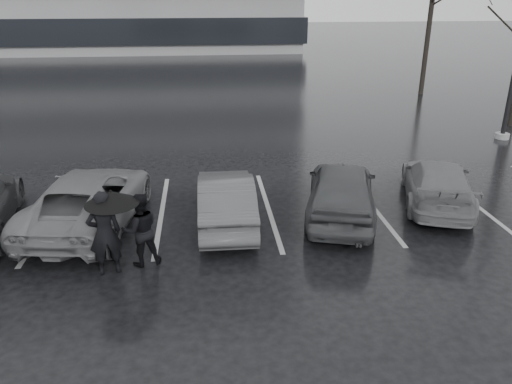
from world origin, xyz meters
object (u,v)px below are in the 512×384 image
object	(u,v)px
car_west_a	(226,199)
tree_north	(431,12)
car_west_b	(89,199)
car_east	(437,183)
pedestrian_left	(105,233)
pedestrian_right	(141,230)
car_main	(341,189)

from	to	relation	value
car_west_a	tree_north	world-z (taller)	tree_north
car_west_b	car_east	distance (m)	9.02
car_west_b	tree_north	world-z (taller)	tree_north
pedestrian_left	pedestrian_right	distance (m)	0.73
tree_north	car_main	bearing A→B (deg)	-119.71
car_west_b	car_east	size ratio (longest dim) A/B	1.16
car_west_b	pedestrian_left	distance (m)	2.54
tree_north	car_east	bearing A→B (deg)	-111.81
pedestrian_left	tree_north	bearing A→B (deg)	-146.66
car_west_b	tree_north	size ratio (longest dim) A/B	0.56
car_west_a	car_east	distance (m)	5.72
pedestrian_right	car_west_b	bearing A→B (deg)	-71.41
car_east	pedestrian_left	size ratio (longest dim) A/B	2.27
car_west_a	car_east	world-z (taller)	car_west_a
car_west_b	car_east	xyz separation A→B (m)	(9.01, 0.32, -0.07)
car_west_b	tree_north	bearing A→B (deg)	-126.50
car_west_b	pedestrian_right	world-z (taller)	pedestrian_right
car_west_b	pedestrian_right	size ratio (longest dim) A/B	3.00
car_main	car_west_a	bearing A→B (deg)	17.64
car_west_b	car_main	bearing A→B (deg)	-173.11
pedestrian_left	tree_north	size ratio (longest dim) A/B	0.21
car_west_a	pedestrian_right	bearing A→B (deg)	45.07
car_east	pedestrian_left	distance (m)	8.65
car_main	car_west_a	xyz separation A→B (m)	(-2.93, -0.11, -0.08)
pedestrian_left	tree_north	xyz separation A→B (m)	(14.06, 17.35, 3.35)
car_west_b	pedestrian_left	world-z (taller)	pedestrian_left
car_main	car_west_b	size ratio (longest dim) A/B	0.87
car_west_a	tree_north	bearing A→B (deg)	-126.69
pedestrian_right	car_main	bearing A→B (deg)	-174.43
car_west_a	tree_north	xyz separation A→B (m)	(11.55, 15.22, 3.62)
pedestrian_left	car_main	bearing A→B (deg)	-175.29
car_main	pedestrian_left	size ratio (longest dim) A/B	2.31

